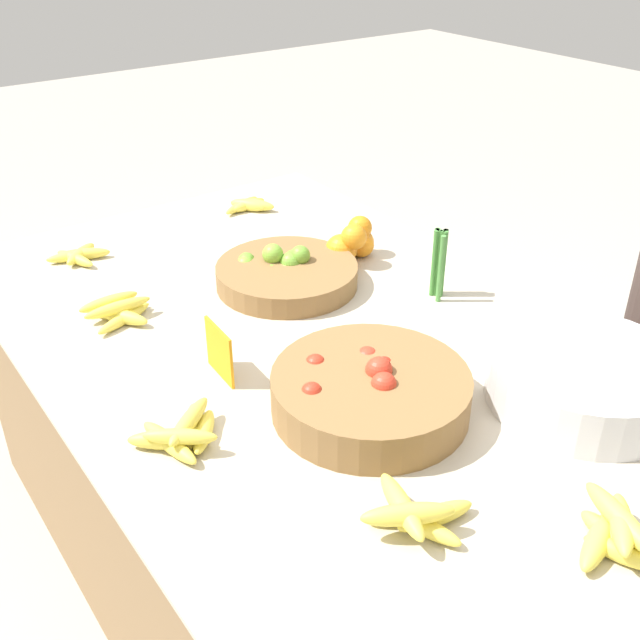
{
  "coord_description": "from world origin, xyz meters",
  "views": [
    {
      "loc": [
        1.12,
        -0.81,
        1.57
      ],
      "look_at": [
        0.0,
        0.0,
        0.76
      ],
      "focal_mm": 42.0,
      "sensor_mm": 36.0,
      "label": 1
    }
  ],
  "objects_px": {
    "lime_bowl": "(286,273)",
    "metal_bowl": "(585,379)",
    "tomato_basket": "(370,392)",
    "price_sign": "(219,352)"
  },
  "relations": [
    {
      "from": "metal_bowl",
      "to": "lime_bowl",
      "type": "bearing_deg",
      "value": -165.01
    },
    {
      "from": "metal_bowl",
      "to": "price_sign",
      "type": "bearing_deg",
      "value": -132.43
    },
    {
      "from": "metal_bowl",
      "to": "price_sign",
      "type": "height_order",
      "value": "price_sign"
    },
    {
      "from": "lime_bowl",
      "to": "price_sign",
      "type": "distance_m",
      "value": 0.41
    },
    {
      "from": "metal_bowl",
      "to": "tomato_basket",
      "type": "bearing_deg",
      "value": -121.46
    },
    {
      "from": "lime_bowl",
      "to": "metal_bowl",
      "type": "distance_m",
      "value": 0.76
    },
    {
      "from": "lime_bowl",
      "to": "metal_bowl",
      "type": "height_order",
      "value": "metal_bowl"
    },
    {
      "from": "lime_bowl",
      "to": "metal_bowl",
      "type": "relative_size",
      "value": 0.95
    },
    {
      "from": "lime_bowl",
      "to": "price_sign",
      "type": "height_order",
      "value": "price_sign"
    },
    {
      "from": "lime_bowl",
      "to": "tomato_basket",
      "type": "xyz_separation_m",
      "value": [
        0.52,
        -0.15,
        0.01
      ]
    }
  ]
}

